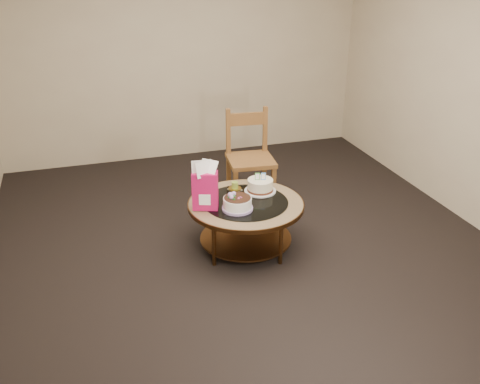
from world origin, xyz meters
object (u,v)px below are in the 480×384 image
object	(u,v)px
cream_cake	(260,186)
dining_chair	(250,158)
coffee_table	(246,210)
decorated_cake	(237,204)
gift_bag	(205,186)

from	to	relation	value
cream_cake	dining_chair	world-z (taller)	dining_chair
cream_cake	dining_chair	bearing A→B (deg)	92.32
coffee_table	dining_chair	size ratio (longest dim) A/B	1.03
coffee_table	decorated_cake	bearing A→B (deg)	-134.29
cream_cake	dining_chair	distance (m)	0.74
cream_cake	gift_bag	bearing A→B (deg)	-148.79
cream_cake	decorated_cake	bearing A→B (deg)	-123.87
decorated_cake	gift_bag	xyz separation A→B (m)	(-0.25, 0.10, 0.16)
coffee_table	dining_chair	world-z (taller)	dining_chair
cream_cake	gift_bag	xyz separation A→B (m)	(-0.55, -0.18, 0.15)
decorated_cake	cream_cake	bearing A→B (deg)	42.84
coffee_table	gift_bag	world-z (taller)	gift_bag
decorated_cake	dining_chair	size ratio (longest dim) A/B	0.27
gift_bag	dining_chair	bearing A→B (deg)	71.71
cream_cake	gift_bag	world-z (taller)	gift_bag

